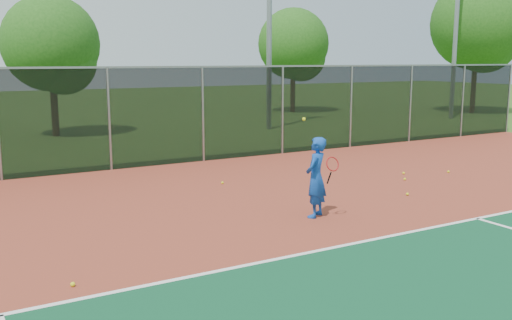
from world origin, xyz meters
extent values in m
cube|color=#943925|center=(0.00, 2.00, 0.01)|extent=(30.00, 20.00, 0.02)
cube|color=white|center=(2.00, 3.00, 0.03)|extent=(22.00, 0.10, 0.00)
cube|color=black|center=(0.00, 12.00, 1.52)|extent=(30.00, 0.04, 3.00)
cube|color=gray|center=(0.00, 12.00, 3.02)|extent=(30.00, 0.06, 0.06)
imported|color=#1245AA|center=(-0.77, 4.80, 0.85)|extent=(0.73, 0.67, 1.67)
cylinder|color=black|center=(-0.62, 4.55, 0.87)|extent=(0.03, 0.15, 0.27)
torus|color=#A51414|center=(-0.62, 4.45, 1.17)|extent=(0.30, 0.13, 0.29)
sphere|color=yellow|center=(-1.02, 4.90, 2.06)|extent=(0.07, 0.07, 0.07)
sphere|color=yellow|center=(3.45, 6.54, 0.06)|extent=(0.07, 0.07, 0.07)
sphere|color=yellow|center=(4.02, 7.16, 0.06)|extent=(0.07, 0.07, 0.07)
sphere|color=yellow|center=(5.29, 6.67, 0.06)|extent=(0.07, 0.07, 0.07)
sphere|color=yellow|center=(2.25, 5.22, 0.06)|extent=(0.07, 0.07, 0.07)
sphere|color=yellow|center=(-1.03, 8.58, 0.06)|extent=(0.07, 0.07, 0.07)
sphere|color=yellow|center=(-5.97, 3.51, 0.06)|extent=(0.07, 0.07, 0.07)
cylinder|color=gray|center=(6.35, 18.43, 5.63)|extent=(0.24, 0.24, 11.26)
cylinder|color=gray|center=(17.71, 17.56, 5.63)|extent=(0.24, 0.24, 11.26)
cylinder|color=#3D2A16|center=(-2.89, 20.85, 1.13)|extent=(0.30, 0.30, 2.27)
sphere|color=#1F5015|center=(-2.89, 20.85, 3.90)|extent=(4.03, 4.03, 4.03)
sphere|color=#1F5015|center=(-2.49, 20.55, 3.15)|extent=(2.77, 2.77, 2.77)
cylinder|color=#3D2A16|center=(12.22, 25.25, 1.22)|extent=(0.30, 0.30, 2.44)
sphere|color=#1F5015|center=(12.22, 25.25, 4.21)|extent=(4.34, 4.34, 4.34)
sphere|color=#1F5015|center=(12.62, 24.95, 3.39)|extent=(2.98, 2.98, 2.98)
cylinder|color=#3D2A16|center=(21.36, 19.15, 1.56)|extent=(0.30, 0.30, 3.12)
sphere|color=#1F5015|center=(21.36, 19.15, 5.38)|extent=(5.55, 5.55, 5.55)
sphere|color=#1F5015|center=(21.76, 18.85, 4.34)|extent=(3.82, 3.82, 3.82)
camera|label=1|loc=(-7.55, -4.52, 3.24)|focal=40.00mm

